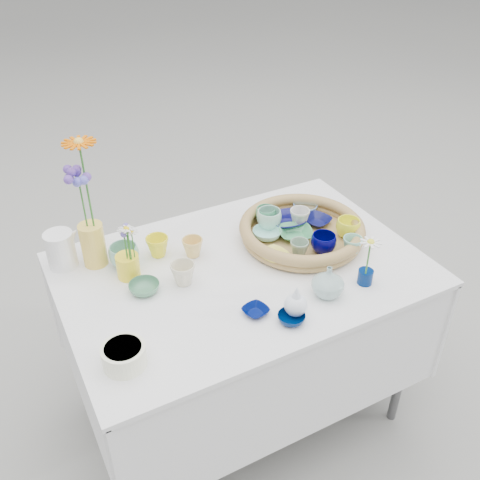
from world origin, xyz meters
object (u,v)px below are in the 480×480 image
display_table (242,407)px  tall_vase_yellow (93,245)px  wicker_tray (302,231)px  bud_vase_seafoam (328,281)px

display_table → tall_vase_yellow: bearing=149.3°
display_table → wicker_tray: 0.85m
display_table → tall_vase_yellow: size_ratio=7.84×
display_table → wicker_tray: size_ratio=2.66×
wicker_tray → bud_vase_seafoam: (-0.10, -0.31, 0.02)m
display_table → tall_vase_yellow: 0.99m
display_table → tall_vase_yellow: (-0.45, 0.27, 0.85)m
display_table → bud_vase_seafoam: size_ratio=11.28×
display_table → bud_vase_seafoam: 0.88m
display_table → wicker_tray: wicker_tray is taller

